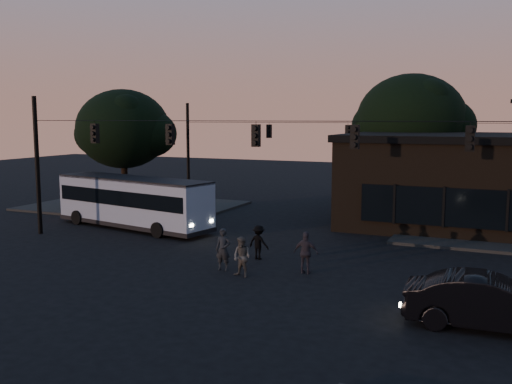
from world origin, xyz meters
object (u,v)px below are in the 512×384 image
at_px(pedestrian_d, 259,242).
at_px(pedestrian_b, 242,257).
at_px(bus, 133,200).
at_px(pedestrian_c, 306,253).
at_px(car, 490,303).
at_px(building, 481,181).
at_px(pedestrian_a, 223,249).

bearing_deg(pedestrian_d, pedestrian_b, 110.68).
height_order(bus, pedestrian_c, bus).
distance_m(bus, pedestrian_c, 13.39).
relative_size(car, pedestrian_c, 2.85).
bearing_deg(car, building, 1.02).
xyz_separation_m(building, bus, (-18.27, -8.55, -1.06)).
height_order(bus, pedestrian_d, bus).
bearing_deg(bus, car, -13.33).
bearing_deg(pedestrian_b, car, 0.60).
distance_m(pedestrian_b, pedestrian_d, 2.94).
height_order(building, pedestrian_d, building).
relative_size(pedestrian_a, pedestrian_b, 1.09).
xyz_separation_m(building, pedestrian_b, (-8.17, -15.26, -1.90)).
bearing_deg(bus, pedestrian_b, -22.29).
bearing_deg(car, pedestrian_b, 74.27).
relative_size(building, bus, 1.44).
bearing_deg(pedestrian_b, pedestrian_c, 47.73).
bearing_deg(pedestrian_c, car, 149.84).
bearing_deg(car, pedestrian_a, 72.60).
height_order(pedestrian_c, pedestrian_d, pedestrian_c).
bearing_deg(car, pedestrian_c, 60.12).
relative_size(pedestrian_a, pedestrian_c, 1.01).
distance_m(bus, pedestrian_b, 12.15).
relative_size(pedestrian_b, pedestrian_c, 0.93).
bearing_deg(car, bus, 62.81).
height_order(building, pedestrian_b, building).
relative_size(building, pedestrian_d, 9.92).
distance_m(pedestrian_b, pedestrian_c, 2.65).
xyz_separation_m(building, car, (1.09, -17.42, -1.89)).
bearing_deg(pedestrian_a, bus, 139.32).
distance_m(building, pedestrian_c, 15.13).
bearing_deg(bus, pedestrian_c, -11.72).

